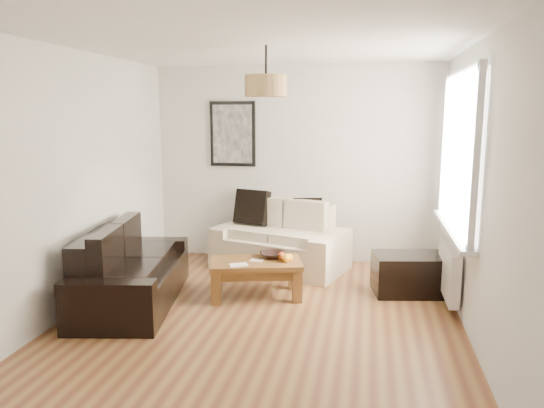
% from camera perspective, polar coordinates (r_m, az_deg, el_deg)
% --- Properties ---
extents(floor, '(4.50, 4.50, 0.00)m').
position_cam_1_polar(floor, '(5.04, -1.32, -13.04)').
color(floor, brown).
rests_on(floor, ground).
extents(ceiling, '(3.80, 4.50, 0.00)m').
position_cam_1_polar(ceiling, '(4.67, -1.45, 17.72)').
color(ceiling, white).
rests_on(ceiling, floor).
extents(wall_back, '(3.80, 0.04, 2.60)m').
position_cam_1_polar(wall_back, '(6.88, 2.59, 4.42)').
color(wall_back, silver).
rests_on(wall_back, floor).
extents(wall_front, '(3.80, 0.04, 2.60)m').
position_cam_1_polar(wall_front, '(2.57, -12.06, -5.45)').
color(wall_front, silver).
rests_on(wall_front, floor).
extents(wall_left, '(0.04, 4.50, 2.60)m').
position_cam_1_polar(wall_left, '(5.41, -21.47, 2.18)').
color(wall_left, silver).
rests_on(wall_left, floor).
extents(wall_right, '(0.04, 4.50, 2.60)m').
position_cam_1_polar(wall_right, '(4.67, 22.06, 0.99)').
color(wall_right, silver).
rests_on(wall_right, floor).
extents(window_bay, '(0.14, 1.90, 1.60)m').
position_cam_1_polar(window_bay, '(5.41, 20.24, 5.46)').
color(window_bay, white).
rests_on(window_bay, wall_right).
extents(radiator, '(0.10, 0.90, 0.52)m').
position_cam_1_polar(radiator, '(5.63, 19.08, -6.99)').
color(radiator, white).
rests_on(radiator, wall_right).
extents(poster, '(0.62, 0.04, 0.87)m').
position_cam_1_polar(poster, '(7.00, -4.39, 7.77)').
color(poster, black).
rests_on(poster, wall_back).
extents(pendant_shade, '(0.40, 0.40, 0.20)m').
position_cam_1_polar(pendant_shade, '(4.93, -0.67, 13.00)').
color(pendant_shade, tan).
rests_on(pendant_shade, ceiling).
extents(loveseat_cream, '(1.84, 1.35, 0.82)m').
position_cam_1_polar(loveseat_cream, '(6.59, 0.92, -3.70)').
color(loveseat_cream, beige).
rests_on(loveseat_cream, floor).
extents(sofa_leather, '(1.16, 1.90, 0.77)m').
position_cam_1_polar(sofa_leather, '(5.60, -15.32, -6.85)').
color(sofa_leather, black).
rests_on(sofa_leather, floor).
extents(coffee_table, '(1.09, 0.77, 0.40)m').
position_cam_1_polar(coffee_table, '(5.64, -1.80, -8.29)').
color(coffee_table, brown).
rests_on(coffee_table, floor).
extents(ottoman, '(0.84, 0.62, 0.44)m').
position_cam_1_polar(ottoman, '(5.92, 15.00, -7.55)').
color(ottoman, black).
rests_on(ottoman, floor).
extents(cushion_left, '(0.48, 0.27, 0.46)m').
position_cam_1_polar(cushion_left, '(6.79, -2.25, -0.37)').
color(cushion_left, black).
rests_on(cushion_left, loveseat_cream).
extents(cushion_right, '(0.39, 0.21, 0.37)m').
position_cam_1_polar(cushion_right, '(6.68, 3.98, -0.94)').
color(cushion_right, black).
rests_on(cushion_right, loveseat_cream).
extents(fruit_bowl, '(0.34, 0.34, 0.07)m').
position_cam_1_polar(fruit_bowl, '(5.68, 0.01, -5.68)').
color(fruit_bowl, black).
rests_on(fruit_bowl, coffee_table).
extents(orange_a, '(0.12, 0.12, 0.09)m').
position_cam_1_polar(orange_a, '(5.53, 1.57, -6.05)').
color(orange_a, '#FFA015').
rests_on(orange_a, fruit_bowl).
extents(orange_b, '(0.09, 0.09, 0.09)m').
position_cam_1_polar(orange_b, '(5.56, 1.88, -5.97)').
color(orange_b, orange).
rests_on(orange_b, fruit_bowl).
extents(orange_c, '(0.11, 0.11, 0.09)m').
position_cam_1_polar(orange_c, '(5.62, 1.05, -5.80)').
color(orange_c, '#EA4E13').
rests_on(orange_c, fruit_bowl).
extents(papers, '(0.22, 0.20, 0.01)m').
position_cam_1_polar(papers, '(5.43, -3.74, -6.78)').
color(papers, white).
rests_on(papers, coffee_table).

